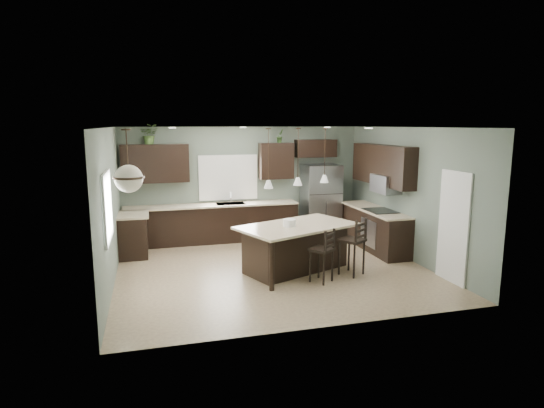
{
  "coord_description": "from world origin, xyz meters",
  "views": [
    {
      "loc": [
        -2.29,
        -8.42,
        2.86
      ],
      "look_at": [
        0.1,
        0.4,
        1.25
      ],
      "focal_mm": 30.0,
      "sensor_mm": 36.0,
      "label": 1
    }
  ],
  "objects_px": {
    "bar_stool_right": "(352,246)",
    "plant_back_left": "(150,134)",
    "serving_dish": "(289,223)",
    "refrigerator": "(321,201)",
    "bar_stool_center": "(321,255)",
    "kitchen_island": "(297,248)"
  },
  "relations": [
    {
      "from": "kitchen_island",
      "to": "bar_stool_center",
      "type": "distance_m",
      "value": 0.77
    },
    {
      "from": "kitchen_island",
      "to": "serving_dish",
      "type": "height_order",
      "value": "serving_dish"
    },
    {
      "from": "serving_dish",
      "to": "plant_back_left",
      "type": "height_order",
      "value": "plant_back_left"
    },
    {
      "from": "serving_dish",
      "to": "bar_stool_center",
      "type": "distance_m",
      "value": 0.92
    },
    {
      "from": "bar_stool_center",
      "to": "bar_stool_right",
      "type": "relative_size",
      "value": 0.9
    },
    {
      "from": "serving_dish",
      "to": "bar_stool_right",
      "type": "bearing_deg",
      "value": -20.84
    },
    {
      "from": "kitchen_island",
      "to": "plant_back_left",
      "type": "relative_size",
      "value": 4.87
    },
    {
      "from": "kitchen_island",
      "to": "bar_stool_center",
      "type": "xyz_separation_m",
      "value": [
        0.23,
        -0.73,
        0.04
      ]
    },
    {
      "from": "bar_stool_center",
      "to": "plant_back_left",
      "type": "height_order",
      "value": "plant_back_left"
    },
    {
      "from": "refrigerator",
      "to": "bar_stool_right",
      "type": "xyz_separation_m",
      "value": [
        -0.54,
        -3.04,
        -0.36
      ]
    },
    {
      "from": "kitchen_island",
      "to": "bar_stool_right",
      "type": "xyz_separation_m",
      "value": [
        0.93,
        -0.5,
        0.1
      ]
    },
    {
      "from": "refrigerator",
      "to": "bar_stool_right",
      "type": "height_order",
      "value": "refrigerator"
    },
    {
      "from": "kitchen_island",
      "to": "serving_dish",
      "type": "relative_size",
      "value": 9.39
    },
    {
      "from": "bar_stool_center",
      "to": "plant_back_left",
      "type": "distance_m",
      "value": 5.03
    },
    {
      "from": "bar_stool_right",
      "to": "kitchen_island",
      "type": "bearing_deg",
      "value": 119.53
    },
    {
      "from": "kitchen_island",
      "to": "serving_dish",
      "type": "distance_m",
      "value": 0.57
    },
    {
      "from": "refrigerator",
      "to": "serving_dish",
      "type": "relative_size",
      "value": 7.71
    },
    {
      "from": "plant_back_left",
      "to": "serving_dish",
      "type": "bearing_deg",
      "value": -48.68
    },
    {
      "from": "bar_stool_right",
      "to": "plant_back_left",
      "type": "bearing_deg",
      "value": 105.63
    },
    {
      "from": "serving_dish",
      "to": "bar_stool_right",
      "type": "relative_size",
      "value": 0.21
    },
    {
      "from": "serving_dish",
      "to": "plant_back_left",
      "type": "distance_m",
      "value": 4.13
    },
    {
      "from": "serving_dish",
      "to": "plant_back_left",
      "type": "xyz_separation_m",
      "value": [
        -2.51,
        2.85,
        1.64
      ]
    }
  ]
}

